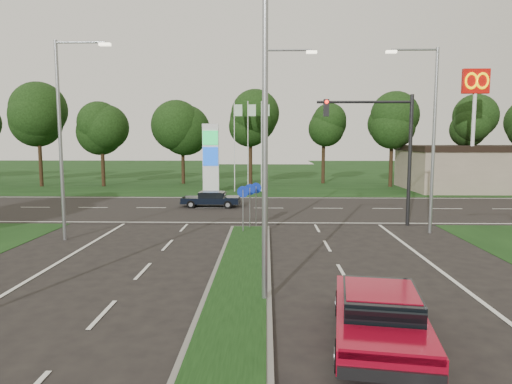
{
  "coord_description": "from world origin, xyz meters",
  "views": [
    {
      "loc": [
        0.84,
        -6.54,
        4.61
      ],
      "look_at": [
        0.36,
        14.53,
        2.2
      ],
      "focal_mm": 32.0,
      "sensor_mm": 36.0,
      "label": 1
    }
  ],
  "objects": [
    {
      "name": "verge_far",
      "position": [
        0.0,
        55.0,
        0.0
      ],
      "size": [
        160.0,
        50.0,
        0.02
      ],
      "primitive_type": "cube",
      "color": "black",
      "rests_on": "ground"
    },
    {
      "name": "cross_road",
      "position": [
        0.0,
        24.0,
        0.0
      ],
      "size": [
        160.0,
        12.0,
        0.02
      ],
      "primitive_type": "cube",
      "color": "black",
      "rests_on": "ground"
    },
    {
      "name": "median_kerb",
      "position": [
        0.0,
        4.0,
        0.06
      ],
      "size": [
        2.0,
        26.0,
        0.12
      ],
      "primitive_type": "cube",
      "color": "slate",
      "rests_on": "ground"
    },
    {
      "name": "commercial_building",
      "position": [
        22.0,
        36.0,
        2.0
      ],
      "size": [
        16.0,
        9.0,
        4.0
      ],
      "primitive_type": "cube",
      "color": "gray",
      "rests_on": "ground"
    },
    {
      "name": "streetlight_median_near",
      "position": [
        1.0,
        6.0,
        5.08
      ],
      "size": [
        2.53,
        0.22,
        9.0
      ],
      "color": "gray",
      "rests_on": "ground"
    },
    {
      "name": "streetlight_median_far",
      "position": [
        1.0,
        16.0,
        5.08
      ],
      "size": [
        2.53,
        0.22,
        9.0
      ],
      "color": "gray",
      "rests_on": "ground"
    },
    {
      "name": "streetlight_left_far",
      "position": [
        -8.3,
        14.0,
        5.08
      ],
      "size": [
        2.53,
        0.22,
        9.0
      ],
      "color": "gray",
      "rests_on": "ground"
    },
    {
      "name": "streetlight_right_far",
      "position": [
        8.8,
        16.0,
        5.08
      ],
      "size": [
        2.53,
        0.22,
        9.0
      ],
      "rotation": [
        0.0,
        0.0,
        3.14
      ],
      "color": "gray",
      "rests_on": "ground"
    },
    {
      "name": "traffic_signal",
      "position": [
        7.19,
        18.0,
        4.65
      ],
      "size": [
        5.1,
        0.42,
        7.0
      ],
      "color": "black",
      "rests_on": "ground"
    },
    {
      "name": "median_signs",
      "position": [
        0.0,
        16.4,
        1.71
      ],
      "size": [
        1.16,
        1.76,
        2.38
      ],
      "color": "gray",
      "rests_on": "ground"
    },
    {
      "name": "gas_pylon",
      "position": [
        -3.79,
        33.05,
        3.2
      ],
      "size": [
        5.8,
        1.26,
        8.0
      ],
      "color": "silver",
      "rests_on": "ground"
    },
    {
      "name": "mcdonalds_sign",
      "position": [
        18.0,
        31.97,
        7.99
      ],
      "size": [
        2.2,
        0.47,
        10.4
      ],
      "color": "silver",
      "rests_on": "ground"
    },
    {
      "name": "treeline_far",
      "position": [
        0.1,
        39.93,
        6.83
      ],
      "size": [
        6.0,
        6.0,
        9.9
      ],
      "color": "black",
      "rests_on": "ground"
    },
    {
      "name": "red_sedan",
      "position": [
        3.42,
        3.46,
        0.69
      ],
      "size": [
        2.63,
        4.94,
        1.29
      ],
      "rotation": [
        0.0,
        0.0,
        -0.16
      ],
      "color": "maroon",
      "rests_on": "ground"
    },
    {
      "name": "navy_sedan",
      "position": [
        -2.96,
        24.48,
        0.58
      ],
      "size": [
        3.97,
        1.73,
        1.08
      ],
      "rotation": [
        0.0,
        0.0,
        1.54
      ],
      "color": "black",
      "rests_on": "ground"
    }
  ]
}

